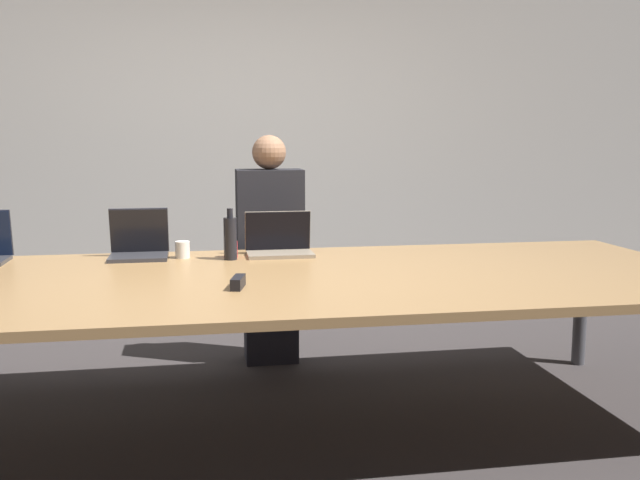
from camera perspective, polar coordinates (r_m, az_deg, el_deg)
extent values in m
plane|color=#383333|center=(3.55, -4.96, -14.70)|extent=(24.00, 24.00, 0.00)
cube|color=beige|center=(5.68, -7.30, 8.37)|extent=(12.00, 0.06, 2.80)
cube|color=#9E7547|center=(3.33, -5.11, -3.27)|extent=(4.41, 1.62, 0.04)
cylinder|color=#4C4C51|center=(4.63, 20.13, -5.15)|extent=(0.08, 0.08, 0.70)
cube|color=#333338|center=(3.91, -14.31, -1.33)|extent=(0.30, 0.24, 0.02)
cube|color=#333338|center=(4.00, -14.26, 0.78)|extent=(0.31, 0.06, 0.25)
cube|color=black|center=(3.99, -14.27, 0.73)|extent=(0.30, 0.06, 0.24)
cylinder|color=white|center=(3.89, -10.94, -0.76)|extent=(0.08, 0.08, 0.09)
cube|color=gray|center=(3.89, -3.21, -1.15)|extent=(0.36, 0.21, 0.02)
cube|color=gray|center=(3.97, -3.40, 0.77)|extent=(0.36, 0.04, 0.22)
cube|color=black|center=(3.96, -3.38, 0.72)|extent=(0.36, 0.04, 0.21)
cube|color=#2D2D38|center=(4.47, -3.95, -6.76)|extent=(0.32, 0.24, 0.45)
cube|color=#232328|center=(4.35, -4.03, 0.80)|extent=(0.40, 0.24, 0.74)
sphere|color=#9E7051|center=(4.32, -4.10, 7.02)|extent=(0.21, 0.21, 0.21)
cylinder|color=red|center=(3.87, -7.13, -0.74)|extent=(0.07, 0.07, 0.09)
cylinder|color=black|center=(3.79, -7.19, 0.11)|extent=(0.07, 0.07, 0.22)
cylinder|color=black|center=(3.77, -7.23, 2.16)|extent=(0.03, 0.03, 0.05)
cube|color=black|center=(3.08, -6.58, -3.38)|extent=(0.08, 0.16, 0.05)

